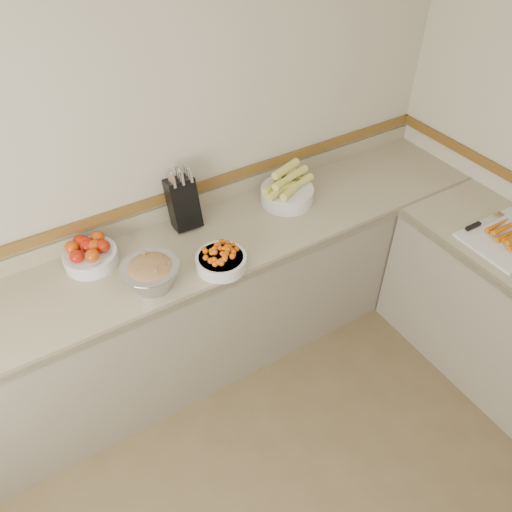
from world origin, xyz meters
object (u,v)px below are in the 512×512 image
knife_block (183,202)px  cherry_tomato_bowl (221,259)px  tomato_bowl (90,254)px  corn_bowl (287,191)px  rhubarb_bowl (151,274)px  cutting_board (511,238)px

knife_block → cherry_tomato_bowl: (0.00, -0.43, -0.10)m
knife_block → tomato_bowl: bearing=-175.3°
tomato_bowl → corn_bowl: 1.19m
rhubarb_bowl → cherry_tomato_bowl: bearing=-8.3°
tomato_bowl → rhubarb_bowl: rhubarb_bowl is taller
tomato_bowl → corn_bowl: bearing=-3.8°
knife_block → tomato_bowl: (-0.56, -0.05, -0.09)m
knife_block → cutting_board: size_ratio=0.76×
tomato_bowl → corn_bowl: size_ratio=0.79×
knife_block → corn_bowl: size_ratio=1.06×
rhubarb_bowl → cutting_board: bearing=-21.1°
corn_bowl → cutting_board: 1.28m
tomato_bowl → cutting_board: 2.28m
cherry_tomato_bowl → corn_bowl: size_ratio=0.76×
cherry_tomato_bowl → corn_bowl: 0.69m
tomato_bowl → cutting_board: bearing=-27.0°
rhubarb_bowl → tomato_bowl: bearing=122.0°
knife_block → tomato_bowl: 0.57m
tomato_bowl → cherry_tomato_bowl: (0.57, -0.38, -0.01)m
knife_block → cherry_tomato_bowl: size_ratio=1.40×
corn_bowl → rhubarb_bowl: 1.01m
cherry_tomato_bowl → cutting_board: bearing=-24.0°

